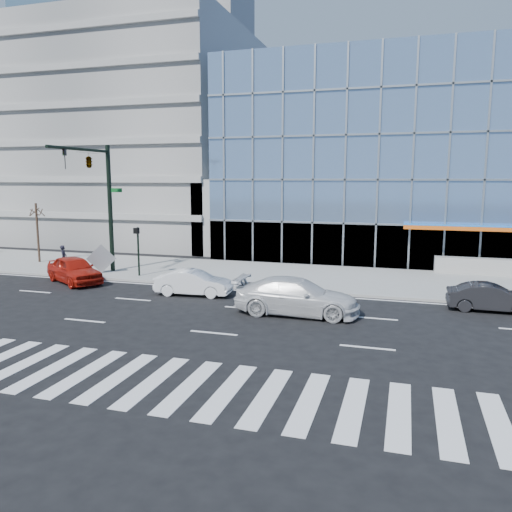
% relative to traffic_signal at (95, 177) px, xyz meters
% --- Properties ---
extents(ground, '(160.00, 160.00, 0.00)m').
position_rel_traffic_signal_xyz_m(ground, '(11.00, -4.57, -6.16)').
color(ground, black).
rests_on(ground, ground).
extents(sidewalk, '(120.00, 8.00, 0.15)m').
position_rel_traffic_signal_xyz_m(sidewalk, '(11.00, 3.43, -6.09)').
color(sidewalk, gray).
rests_on(sidewalk, ground).
extents(theatre_building, '(42.00, 26.00, 15.00)m').
position_rel_traffic_signal_xyz_m(theatre_building, '(25.00, 21.43, 1.34)').
color(theatre_building, '#7495C1').
rests_on(theatre_building, ground).
extents(parking_garage, '(24.00, 24.00, 20.00)m').
position_rel_traffic_signal_xyz_m(parking_garage, '(-9.00, 21.43, 3.84)').
color(parking_garage, gray).
rests_on(parking_garage, ground).
extents(ramp_block, '(6.00, 8.00, 6.00)m').
position_rel_traffic_signal_xyz_m(ramp_block, '(5.00, 13.43, -3.16)').
color(ramp_block, gray).
rests_on(ramp_block, ground).
extents(tower_far_mid, '(13.00, 13.00, 60.00)m').
position_rel_traffic_signal_xyz_m(tower_far_mid, '(-47.00, 59.43, 23.84)').
color(tower_far_mid, slate).
rests_on(tower_far_mid, ground).
extents(tower_backdrop, '(14.00, 14.00, 48.00)m').
position_rel_traffic_signal_xyz_m(tower_backdrop, '(-19.00, 65.43, 17.84)').
color(tower_backdrop, gray).
rests_on(tower_backdrop, ground).
extents(traffic_signal, '(1.14, 5.74, 8.00)m').
position_rel_traffic_signal_xyz_m(traffic_signal, '(0.00, 0.00, 0.00)').
color(traffic_signal, black).
rests_on(traffic_signal, sidewalk).
extents(ped_signal_post, '(0.30, 0.33, 3.00)m').
position_rel_traffic_signal_xyz_m(ped_signal_post, '(2.50, 0.37, -4.02)').
color(ped_signal_post, black).
rests_on(ped_signal_post, sidewalk).
extents(street_tree_near, '(1.10, 1.10, 4.23)m').
position_rel_traffic_signal_xyz_m(street_tree_near, '(-7.00, 2.93, -2.39)').
color(street_tree_near, '#332319').
rests_on(street_tree_near, sidewalk).
extents(white_suv, '(5.68, 2.37, 1.64)m').
position_rel_traffic_signal_xyz_m(white_suv, '(13.56, -4.84, -5.34)').
color(white_suv, silver).
rests_on(white_suv, ground).
extents(white_sedan, '(4.13, 1.74, 1.33)m').
position_rel_traffic_signal_xyz_m(white_sedan, '(7.56, -2.77, -5.50)').
color(white_sedan, white).
rests_on(white_sedan, ground).
extents(dark_sedan, '(3.90, 1.36, 1.28)m').
position_rel_traffic_signal_xyz_m(dark_sedan, '(22.08, -1.74, -5.52)').
color(dark_sedan, black).
rests_on(dark_sedan, ground).
extents(red_sedan, '(4.93, 3.97, 1.58)m').
position_rel_traffic_signal_xyz_m(red_sedan, '(-0.41, -1.95, -5.38)').
color(red_sedan, '#B21A0D').
rests_on(red_sedan, ground).
extents(pedestrian, '(0.59, 0.70, 1.64)m').
position_rel_traffic_signal_xyz_m(pedestrian, '(-3.15, 0.67, -5.20)').
color(pedestrian, black).
rests_on(pedestrian, sidewalk).
extents(tilted_panel, '(1.64, 0.94, 1.84)m').
position_rel_traffic_signal_xyz_m(tilted_panel, '(-0.22, 0.51, -5.10)').
color(tilted_panel, '#9B9B9B').
rests_on(tilted_panel, sidewalk).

